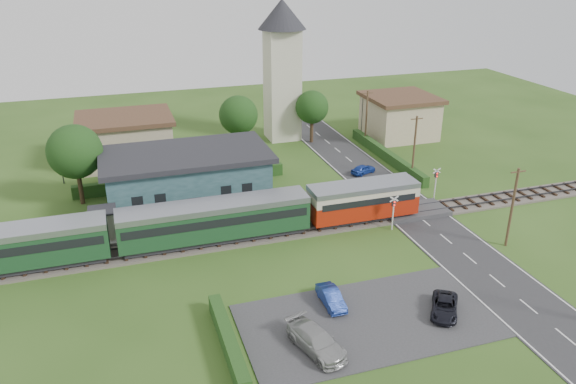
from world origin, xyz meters
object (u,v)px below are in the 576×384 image
object	(u,v)px
car_park_blue	(331,297)
car_on_road	(363,169)
crossing_signal_near	(394,208)
car_park_silver	(316,341)
pedestrian_far	(138,224)
house_west	(126,139)
house_east	(399,116)
church_tower	(282,60)
train	(177,225)
pedestrian_near	(261,211)
station_building	(187,177)
equipment_hut	(104,223)
crossing_signal_far	(436,179)
car_park_dark	(444,307)

from	to	relation	value
car_park_blue	car_on_road	bearing A→B (deg)	60.38
crossing_signal_near	car_park_silver	bearing A→B (deg)	-132.37
pedestrian_far	crossing_signal_near	bearing A→B (deg)	-103.41
house_west	crossing_signal_near	world-z (taller)	house_west
house_east	crossing_signal_near	xyz separation A→B (m)	(-13.60, -24.41, -0.66)
car_on_road	car_park_blue	distance (m)	25.71
church_tower	car_on_road	xyz separation A→B (m)	(4.68, -15.24, -9.66)
train	pedestrian_near	world-z (taller)	train
car_park_blue	station_building	bearing A→B (deg)	108.76
church_tower	pedestrian_near	bearing A→B (deg)	-111.69
car_park_silver	pedestrian_far	size ratio (longest dim) A/B	2.83
station_building	pedestrian_near	bearing A→B (deg)	-49.28
crossing_signal_near	car_park_blue	xyz separation A→B (m)	(-9.52, -9.13, -1.50)
equipment_hut	pedestrian_far	size ratio (longest dim) A/B	1.53
crossing_signal_near	car_on_road	size ratio (longest dim) A/B	1.09
train	house_west	xyz separation A→B (m)	(-2.78, 23.00, 0.61)
crossing_signal_near	pedestrian_near	distance (m)	11.84
car_on_road	crossing_signal_far	bearing A→B (deg)	-175.95
equipment_hut	car_park_dark	xyz separation A→B (m)	(21.87, -18.08, -1.15)
church_tower	pedestrian_near	world-z (taller)	church_tower
car_park_blue	car_park_dark	world-z (taller)	car_park_blue
equipment_hut	church_tower	size ratio (longest dim) A/B	0.14
station_building	pedestrian_far	size ratio (longest dim) A/B	9.57
house_west	car_on_road	xyz separation A→B (m)	(24.68, -12.24, -2.23)
house_east	car_park_silver	bearing A→B (deg)	-124.33
car_on_road	car_park_blue	size ratio (longest dim) A/B	0.89
house_west	crossing_signal_near	bearing A→B (deg)	-49.89
church_tower	station_building	bearing A→B (deg)	-131.41
car_park_silver	pedestrian_far	bearing A→B (deg)	99.52
pedestrian_far	house_east	bearing A→B (deg)	-60.90
house_west	crossing_signal_far	xyz separation A→B (m)	(28.60, -20.61, -0.65)
house_east	train	bearing A→B (deg)	-145.67
train	house_east	bearing A→B (deg)	34.33
train	car_on_road	distance (m)	24.45
train	pedestrian_near	size ratio (longest dim) A/B	27.19
house_west	car_park_dark	xyz separation A→B (m)	(18.87, -37.88, -2.20)
car_park_dark	pedestrian_near	size ratio (longest dim) A/B	2.34
train	house_east	distance (m)	39.02
station_building	car_park_dark	xyz separation A→B (m)	(13.87, -23.88, -2.10)
church_tower	train	bearing A→B (deg)	-123.51
station_building	crossing_signal_far	distance (m)	24.51
car_on_road	crossing_signal_near	bearing A→B (deg)	144.95
house_west	train	bearing A→B (deg)	-83.10
station_building	house_west	bearing A→B (deg)	109.65
train	station_building	bearing A→B (deg)	76.16
train	pedestrian_near	xyz separation A→B (m)	(7.85, 2.45, -0.93)
car_on_road	pedestrian_near	world-z (taller)	pedestrian_near
church_tower	pedestrian_near	distance (m)	26.89
train	house_east	xyz separation A→B (m)	(32.22, 22.00, 0.62)
car_park_dark	train	bearing A→B (deg)	171.34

